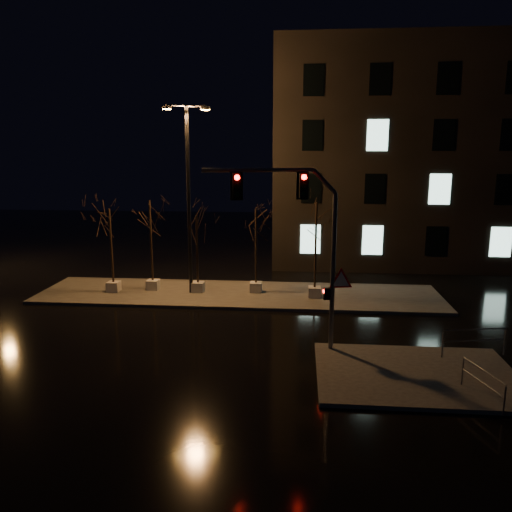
# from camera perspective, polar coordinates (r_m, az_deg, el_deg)

# --- Properties ---
(ground) EXTENTS (90.00, 90.00, 0.00)m
(ground) POSITION_cam_1_polar(r_m,az_deg,el_deg) (21.99, -3.94, -8.94)
(ground) COLOR black
(ground) RESTS_ON ground
(median) EXTENTS (22.00, 5.00, 0.15)m
(median) POSITION_cam_1_polar(r_m,az_deg,el_deg) (27.61, -2.00, -4.41)
(median) COLOR #3E3D38
(median) RESTS_ON ground
(sidewalk_corner) EXTENTS (7.00, 5.00, 0.15)m
(sidewalk_corner) POSITION_cam_1_polar(r_m,az_deg,el_deg) (18.95, 17.85, -12.78)
(sidewalk_corner) COLOR #3E3D38
(sidewalk_corner) RESTS_ON ground
(building) EXTENTS (25.00, 12.00, 15.00)m
(building) POSITION_cam_1_polar(r_m,az_deg,el_deg) (39.77, 21.06, 10.63)
(building) COLOR black
(building) RESTS_ON ground
(tree_0) EXTENTS (1.80, 1.80, 4.76)m
(tree_0) POSITION_cam_1_polar(r_m,az_deg,el_deg) (28.31, -16.33, 3.17)
(tree_0) COLOR beige
(tree_0) RESTS_ON median
(tree_1) EXTENTS (1.80, 1.80, 5.18)m
(tree_1) POSITION_cam_1_polar(r_m,az_deg,el_deg) (28.12, -12.00, 3.98)
(tree_1) COLOR beige
(tree_1) RESTS_ON median
(tree_2) EXTENTS (1.80, 1.80, 4.37)m
(tree_2) POSITION_cam_1_polar(r_m,az_deg,el_deg) (27.32, -6.79, 2.64)
(tree_2) COLOR beige
(tree_2) RESTS_ON median
(tree_3) EXTENTS (1.80, 1.80, 4.75)m
(tree_3) POSITION_cam_1_polar(r_m,az_deg,el_deg) (27.04, -0.01, 3.24)
(tree_3) COLOR beige
(tree_3) RESTS_ON median
(tree_4) EXTENTS (1.80, 1.80, 5.22)m
(tree_4) POSITION_cam_1_polar(r_m,az_deg,el_deg) (26.22, 6.89, 3.67)
(tree_4) COLOR beige
(tree_4) RESTS_ON median
(traffic_signal_mast) EXTENTS (5.69, 1.20, 7.06)m
(traffic_signal_mast) POSITION_cam_1_polar(r_m,az_deg,el_deg) (18.81, 5.56, 2.60)
(traffic_signal_mast) COLOR #5C5E64
(traffic_signal_mast) RESTS_ON sidewalk_corner
(streetlight_main) EXTENTS (2.44, 1.10, 10.01)m
(streetlight_main) POSITION_cam_1_polar(r_m,az_deg,el_deg) (26.99, -7.73, 7.76)
(streetlight_main) COLOR black
(streetlight_main) RESTS_ON median
(guard_rail_a) EXTENTS (2.48, 0.52, 1.09)m
(guard_rail_a) POSITION_cam_1_polar(r_m,az_deg,el_deg) (20.85, 23.68, -8.61)
(guard_rail_a) COLOR #5C5E64
(guard_rail_a) RESTS_ON sidewalk_corner
(guard_rail_b) EXTENTS (0.64, 2.02, 1.00)m
(guard_rail_b) POSITION_cam_1_polar(r_m,az_deg,el_deg) (17.54, 24.49, -12.78)
(guard_rail_b) COLOR #5C5E64
(guard_rail_b) RESTS_ON sidewalk_corner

